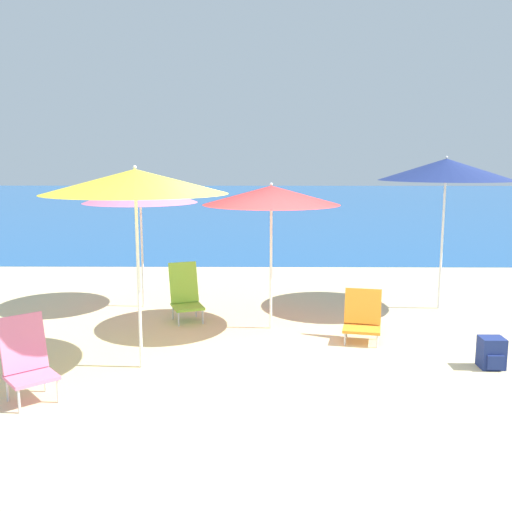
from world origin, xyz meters
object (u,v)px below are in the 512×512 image
(beach_umbrella_navy, at_px, (446,170))
(beach_chair_pink, at_px, (27,358))
(backpack_navy, at_px, (492,353))
(beach_umbrella_yellow, at_px, (135,182))
(beach_chair_orange, at_px, (362,317))
(beach_umbrella_red, at_px, (271,195))
(beach_umbrella_pink, at_px, (140,192))
(beach_chair_lime, at_px, (185,293))

(beach_umbrella_navy, xyz_separation_m, beach_chair_pink, (-5.14, -3.54, -1.78))
(beach_chair_pink, height_order, backpack_navy, beach_chair_pink)
(beach_umbrella_yellow, relative_size, beach_chair_pink, 2.75)
(backpack_navy, bearing_deg, beach_chair_orange, 142.34)
(beach_umbrella_red, distance_m, beach_umbrella_pink, 2.36)
(beach_umbrella_yellow, bearing_deg, backpack_navy, 0.39)
(beach_umbrella_navy, distance_m, beach_chair_lime, 4.40)
(beach_umbrella_navy, distance_m, beach_umbrella_pink, 4.75)
(beach_umbrella_red, height_order, beach_chair_pink, beach_umbrella_red)
(beach_chair_lime, bearing_deg, beach_chair_orange, -41.69)
(beach_umbrella_red, relative_size, backpack_navy, 5.74)
(beach_chair_pink, bearing_deg, beach_chair_orange, -12.92)
(beach_chair_orange, height_order, beach_chair_lime, beach_chair_lime)
(beach_chair_lime, distance_m, beach_chair_pink, 3.10)
(beach_chair_pink, xyz_separation_m, backpack_navy, (4.93, 0.90, -0.24))
(beach_umbrella_yellow, distance_m, backpack_navy, 4.44)
(beach_umbrella_navy, relative_size, beach_umbrella_yellow, 1.05)
(beach_chair_lime, relative_size, beach_chair_pink, 1.01)
(backpack_navy, bearing_deg, beach_chair_pink, -169.64)
(beach_umbrella_red, bearing_deg, beach_chair_pink, -135.19)
(beach_umbrella_yellow, xyz_separation_m, beach_chair_orange, (2.69, 1.03, -1.80))
(beach_chair_pink, distance_m, backpack_navy, 5.02)
(backpack_navy, bearing_deg, beach_umbrella_pink, 149.09)
(beach_chair_lime, height_order, backpack_navy, beach_chair_lime)
(beach_umbrella_red, bearing_deg, beach_chair_lime, 160.55)
(beach_umbrella_pink, distance_m, beach_chair_lime, 1.81)
(beach_umbrella_pink, distance_m, backpack_navy, 5.54)
(beach_umbrella_red, bearing_deg, backpack_navy, -31.44)
(beach_chair_lime, bearing_deg, beach_umbrella_navy, -10.55)
(beach_umbrella_pink, distance_m, beach_chair_orange, 3.96)
(beach_umbrella_navy, bearing_deg, beach_umbrella_pink, 179.15)
(beach_chair_lime, bearing_deg, beach_umbrella_pink, 116.15)
(beach_umbrella_yellow, bearing_deg, beach_chair_pink, -137.02)
(beach_umbrella_pink, height_order, beach_chair_lime, beach_umbrella_pink)
(beach_umbrella_pink, height_order, backpack_navy, beach_umbrella_pink)
(beach_umbrella_pink, relative_size, beach_chair_pink, 2.47)
(backpack_navy, bearing_deg, beach_umbrella_red, 148.56)
(beach_umbrella_red, bearing_deg, beach_umbrella_navy, 22.48)
(beach_umbrella_pink, xyz_separation_m, beach_chair_lime, (0.78, -0.74, -1.45))
(beach_chair_orange, relative_size, backpack_navy, 1.85)
(beach_chair_orange, height_order, beach_chair_pink, beach_chair_pink)
(beach_umbrella_pink, bearing_deg, beach_chair_pink, -96.36)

